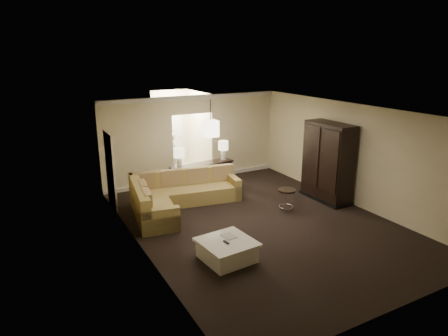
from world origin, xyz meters
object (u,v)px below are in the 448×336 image
armoire (328,164)px  coffee_table (227,250)px  drink_table (287,195)px  sectional_sofa (176,195)px  console_table (202,174)px  person (171,152)px

armoire → coffee_table: bearing=-158.1°
armoire → drink_table: 1.65m
drink_table → sectional_sofa: bearing=147.9°
console_table → armoire: bearing=-50.5°
coffee_table → person: 6.20m
coffee_table → drink_table: size_ratio=1.89×
coffee_table → console_table: console_table is taller
console_table → drink_table: 2.98m
sectional_sofa → armoire: size_ratio=1.50×
coffee_table → person: (1.15, 6.06, 0.60)m
armoire → person: bearing=124.8°
armoire → drink_table: size_ratio=3.74×
sectional_sofa → drink_table: 2.99m
sectional_sofa → person: 3.13m
drink_table → person: size_ratio=0.37×
sectional_sofa → coffee_table: 3.14m
console_table → armoire: armoire is taller
coffee_table → sectional_sofa: bearing=87.3°
sectional_sofa → drink_table: sectional_sofa is taller
sectional_sofa → armoire: armoire is taller
console_table → drink_table: bearing=-73.1°
console_table → drink_table: size_ratio=3.51×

